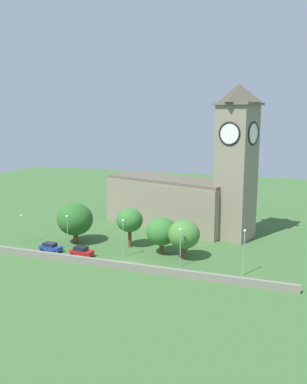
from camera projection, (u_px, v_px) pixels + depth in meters
ground_plane at (156, 240)px, 84.87m from camera, size 200.00×200.00×0.00m
church at (187, 192)px, 91.55m from camera, size 36.78×19.84×31.64m
quay_barrier at (121, 265)px, 68.43m from camera, size 57.05×0.70×1.25m
car_blue at (51, 247)px, 77.32m from camera, size 4.52×2.34×1.70m
car_red at (82, 251)px, 74.54m from camera, size 4.28×2.44×1.87m
streetlamp_west_end at (22, 224)px, 81.37m from camera, size 0.44×0.44×6.07m
streetlamp_west_mid at (67, 227)px, 76.81m from camera, size 0.44×0.44×7.04m
streetlamp_central at (123, 232)px, 73.64m from camera, size 0.44×0.44×7.05m
streetlamp_east_mid at (180, 241)px, 68.93m from camera, size 0.44×0.44×6.72m
streetlamp_east_end at (244, 245)px, 65.02m from camera, size 0.44×0.44×7.64m
tree_riverside_west at (184, 235)px, 72.52m from camera, size 5.67×5.67×7.13m
tree_riverside_east at (75, 219)px, 81.84m from camera, size 7.12×7.12×8.12m
tree_by_tower at (130, 220)px, 79.27m from camera, size 5.14×5.14×7.74m
tree_churchyard at (162, 232)px, 75.45m from camera, size 5.71×5.71×6.85m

